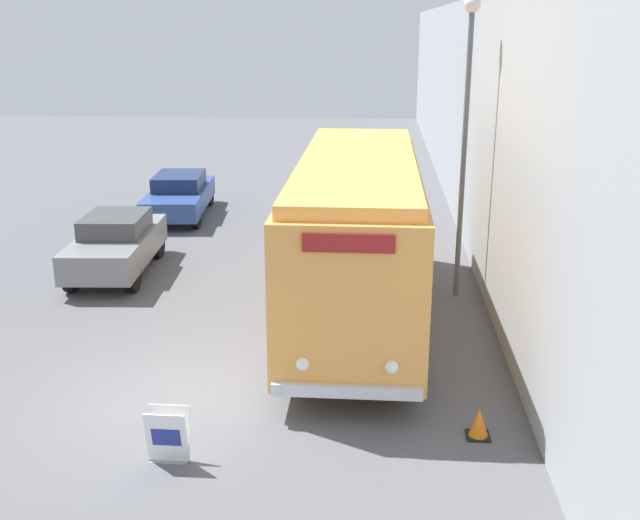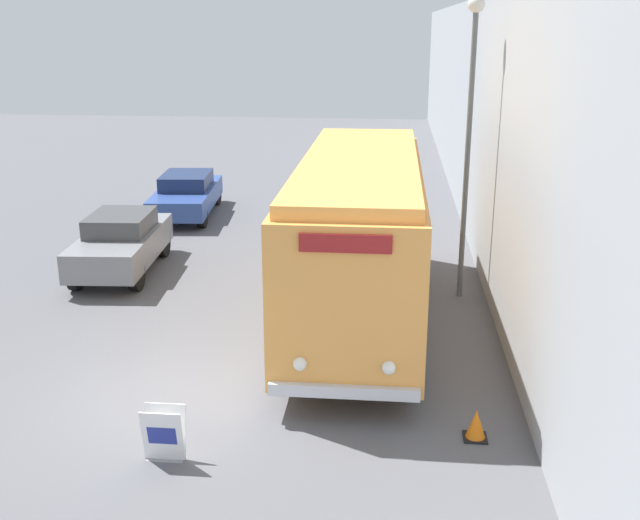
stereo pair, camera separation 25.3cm
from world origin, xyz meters
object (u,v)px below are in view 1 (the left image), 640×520
vintage_bus (357,231)px  parked_car_mid (179,195)px  streetlamp (466,110)px  sign_board (168,436)px  parked_car_near (116,243)px  traffic_cone (479,423)px

vintage_bus → parked_car_mid: 10.54m
streetlamp → sign_board: bearing=-123.1°
sign_board → parked_car_mid: parked_car_mid is taller
parked_car_near → traffic_cone: (8.18, -7.34, -0.55)m
streetlamp → parked_car_near: size_ratio=1.57×
vintage_bus → parked_car_mid: bearing=125.5°
sign_board → parked_car_near: bearing=113.4°
vintage_bus → sign_board: size_ratio=11.15×
vintage_bus → traffic_cone: size_ratio=19.21×
vintage_bus → parked_car_near: bearing=157.6°
streetlamp → traffic_cone: streetlamp is taller
traffic_cone → parked_car_near: bearing=138.1°
sign_board → traffic_cone: bearing=12.6°
parked_car_near → vintage_bus: bearing=-26.2°
parked_car_near → traffic_cone: parked_car_near is taller
traffic_cone → streetlamp: bearing=87.7°
streetlamp → traffic_cone: 7.56m
streetlamp → vintage_bus: bearing=-145.8°
vintage_bus → parked_car_near: vintage_bus is taller
parked_car_mid → vintage_bus: bearing=-59.4°
sign_board → parked_car_mid: bearing=103.9°
parked_car_near → parked_car_mid: (0.06, 5.99, -0.07)m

